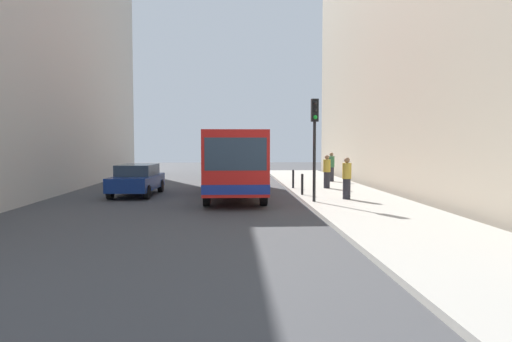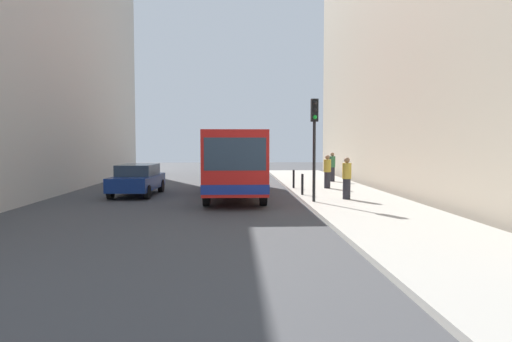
% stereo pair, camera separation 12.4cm
% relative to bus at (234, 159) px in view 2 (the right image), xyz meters
% --- Properties ---
extents(ground_plane, '(80.00, 80.00, 0.00)m').
position_rel_bus_xyz_m(ground_plane, '(-0.37, -2.51, -1.73)').
color(ground_plane, '#424244').
extents(sidewalk, '(4.40, 40.00, 0.15)m').
position_rel_bus_xyz_m(sidewalk, '(5.03, -2.51, -1.65)').
color(sidewalk, '#ADA89E').
rests_on(sidewalk, ground).
extents(building_right, '(7.00, 32.00, 15.00)m').
position_rel_bus_xyz_m(building_right, '(11.13, 1.49, 5.77)').
color(building_right, '#B2A38C').
rests_on(building_right, ground).
extents(bus, '(2.58, 11.03, 3.00)m').
position_rel_bus_xyz_m(bus, '(0.00, 0.00, 0.00)').
color(bus, red).
rests_on(bus, ground).
extents(car_beside_bus, '(2.04, 4.48, 1.48)m').
position_rel_bus_xyz_m(car_beside_bus, '(-4.62, -0.11, -0.94)').
color(car_beside_bus, navy).
rests_on(car_beside_bus, ground).
extents(car_behind_bus, '(2.09, 4.51, 1.48)m').
position_rel_bus_xyz_m(car_behind_bus, '(0.66, 11.27, -0.94)').
color(car_behind_bus, '#A5A8AD').
rests_on(car_behind_bus, ground).
extents(traffic_light, '(0.28, 0.33, 4.10)m').
position_rel_bus_xyz_m(traffic_light, '(3.18, -4.05, 1.28)').
color(traffic_light, black).
rests_on(traffic_light, sidewalk).
extents(bollard_near, '(0.11, 0.11, 0.95)m').
position_rel_bus_xyz_m(bollard_near, '(3.08, -1.54, -1.10)').
color(bollard_near, black).
rests_on(bollard_near, sidewalk).
extents(bollard_mid, '(0.11, 0.11, 0.95)m').
position_rel_bus_xyz_m(bollard_mid, '(3.08, 1.60, -1.10)').
color(bollard_mid, black).
rests_on(bollard_mid, sidewalk).
extents(pedestrian_near_signal, '(0.38, 0.38, 1.75)m').
position_rel_bus_xyz_m(pedestrian_near_signal, '(4.69, -3.27, -0.70)').
color(pedestrian_near_signal, '#26262D').
rests_on(pedestrian_near_signal, sidewalk).
extents(pedestrian_mid_sidewalk, '(0.38, 0.38, 1.73)m').
position_rel_bus_xyz_m(pedestrian_mid_sidewalk, '(4.83, 1.47, -0.71)').
color(pedestrian_mid_sidewalk, '#26262D').
rests_on(pedestrian_mid_sidewalk, sidewalk).
extents(pedestrian_far_sidewalk, '(0.38, 0.38, 1.77)m').
position_rel_bus_xyz_m(pedestrian_far_sidewalk, '(5.98, 5.73, -0.69)').
color(pedestrian_far_sidewalk, '#26262D').
rests_on(pedestrian_far_sidewalk, sidewalk).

